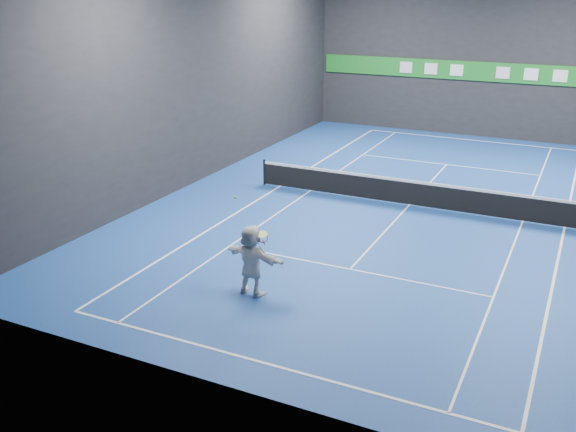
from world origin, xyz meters
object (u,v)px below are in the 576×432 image
at_px(player, 252,260).
at_px(tennis_ball, 236,198).
at_px(tennis_net, 410,192).
at_px(tennis_racket, 263,239).

distance_m(player, tennis_ball, 1.75).
bearing_deg(tennis_net, player, -101.70).
height_order(tennis_ball, tennis_racket, tennis_ball).
relative_size(player, tennis_ball, 27.35).
relative_size(tennis_ball, tennis_net, 0.01).
height_order(player, tennis_racket, player).
bearing_deg(tennis_racket, tennis_ball, -176.53).
distance_m(tennis_net, tennis_racket, 9.16).
bearing_deg(tennis_racket, player, -171.46).
bearing_deg(player, tennis_ball, 8.86).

